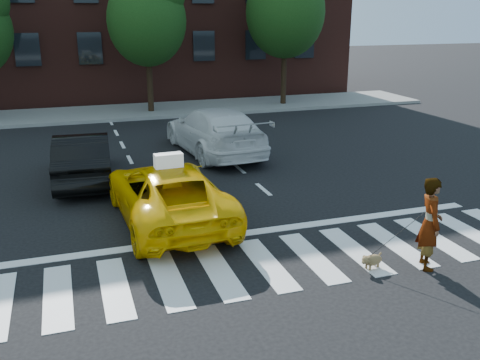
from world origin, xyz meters
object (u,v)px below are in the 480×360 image
object	(u,v)px
dog	(371,260)
taxi	(168,193)
tree_mid	(147,10)
tree_right	(286,2)
white_suv	(214,131)
black_sedan	(83,157)
woman	(430,223)

from	to	relation	value
dog	taxi	bearing A→B (deg)	113.50
tree_mid	tree_right	xyz separation A→B (m)	(7.00, -0.00, 0.41)
taxi	dog	bearing A→B (deg)	128.67
tree_right	white_suv	world-z (taller)	tree_right
dog	white_suv	bearing A→B (deg)	75.31
black_sedan	dog	distance (m)	9.21
white_suv	tree_mid	bearing A→B (deg)	-88.86
white_suv	woman	xyz separation A→B (m)	(1.55, -9.87, 0.12)
tree_mid	woman	xyz separation A→B (m)	(2.41, -18.10, -3.92)
black_sedan	dog	world-z (taller)	black_sedan
woman	white_suv	bearing A→B (deg)	29.03
tree_right	taxi	xyz separation A→B (m)	(-8.93, -14.06, -4.56)
taxi	black_sedan	bearing A→B (deg)	-67.74
woman	dog	distance (m)	1.33
tree_right	white_suv	size ratio (longest dim) A/B	1.37
black_sedan	white_suv	distance (m)	4.98
tree_right	woman	size ratio (longest dim) A/B	4.15
taxi	black_sedan	world-z (taller)	black_sedan
taxi	woman	size ratio (longest dim) A/B	2.73
black_sedan	white_suv	size ratio (longest dim) A/B	0.79
tree_right	white_suv	distance (m)	11.19
tree_mid	black_sedan	distance (m)	11.58
tree_mid	dog	size ratio (longest dim) A/B	12.97
tree_right	woman	distance (m)	19.16
tree_right	dog	world-z (taller)	tree_right
white_suv	woman	world-z (taller)	woman
tree_mid	white_suv	bearing A→B (deg)	-83.99
tree_right	dog	size ratio (longest dim) A/B	14.07
tree_mid	woman	world-z (taller)	tree_mid
white_suv	dog	size ratio (longest dim) A/B	10.24
tree_right	black_sedan	xyz separation A→B (m)	(-10.72, -10.16, -4.53)
taxi	black_sedan	distance (m)	4.30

